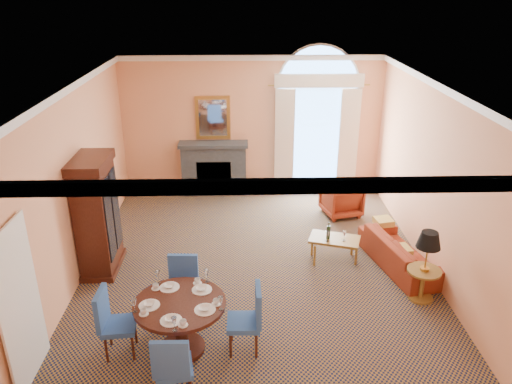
{
  "coord_description": "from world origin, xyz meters",
  "views": [
    {
      "loc": [
        -0.23,
        -7.5,
        4.7
      ],
      "look_at": [
        0.0,
        0.5,
        1.3
      ],
      "focal_mm": 35.0,
      "sensor_mm": 36.0,
      "label": 1
    }
  ],
  "objects_px": {
    "sofa": "(401,252)",
    "dining_table": "(180,315)",
    "armoire": "(97,217)",
    "coffee_table": "(334,240)",
    "armchair": "(341,199)",
    "side_table": "(426,257)"
  },
  "relations": [
    {
      "from": "sofa",
      "to": "dining_table",
      "type": "bearing_deg",
      "value": 105.94
    },
    {
      "from": "armoire",
      "to": "dining_table",
      "type": "distance_m",
      "value": 2.77
    },
    {
      "from": "coffee_table",
      "to": "armoire",
      "type": "bearing_deg",
      "value": -160.08
    },
    {
      "from": "dining_table",
      "to": "sofa",
      "type": "relative_size",
      "value": 0.65
    },
    {
      "from": "dining_table",
      "to": "armchair",
      "type": "xyz_separation_m",
      "value": [
        2.98,
        4.25,
        -0.23
      ]
    },
    {
      "from": "armchair",
      "to": "coffee_table",
      "type": "xyz_separation_m",
      "value": [
        -0.49,
        -1.93,
        0.07
      ]
    },
    {
      "from": "sofa",
      "to": "side_table",
      "type": "height_order",
      "value": "side_table"
    },
    {
      "from": "armchair",
      "to": "side_table",
      "type": "xyz_separation_m",
      "value": [
        0.71,
        -3.16,
        0.41
      ]
    },
    {
      "from": "dining_table",
      "to": "coffee_table",
      "type": "bearing_deg",
      "value": 43.08
    },
    {
      "from": "armchair",
      "to": "side_table",
      "type": "relative_size",
      "value": 0.66
    },
    {
      "from": "dining_table",
      "to": "side_table",
      "type": "bearing_deg",
      "value": 16.57
    },
    {
      "from": "armoire",
      "to": "side_table",
      "type": "distance_m",
      "value": 5.44
    },
    {
      "from": "sofa",
      "to": "coffee_table",
      "type": "distance_m",
      "value": 1.18
    },
    {
      "from": "armchair",
      "to": "coffee_table",
      "type": "height_order",
      "value": "coffee_table"
    },
    {
      "from": "sofa",
      "to": "coffee_table",
      "type": "height_order",
      "value": "coffee_table"
    },
    {
      "from": "armoire",
      "to": "side_table",
      "type": "xyz_separation_m",
      "value": [
        5.32,
        -1.1,
        -0.23
      ]
    },
    {
      "from": "dining_table",
      "to": "coffee_table",
      "type": "relative_size",
      "value": 1.25
    },
    {
      "from": "dining_table",
      "to": "side_table",
      "type": "xyz_separation_m",
      "value": [
        3.68,
        1.1,
        0.18
      ]
    },
    {
      "from": "sofa",
      "to": "armchair",
      "type": "distance_m",
      "value": 2.27
    },
    {
      "from": "side_table",
      "to": "armchair",
      "type": "bearing_deg",
      "value": 102.65
    },
    {
      "from": "armchair",
      "to": "dining_table",
      "type": "bearing_deg",
      "value": 40.54
    },
    {
      "from": "sofa",
      "to": "armchair",
      "type": "relative_size",
      "value": 2.46
    }
  ]
}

